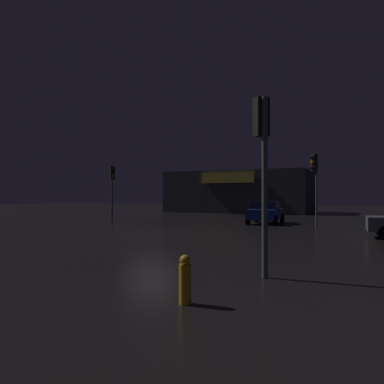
{
  "coord_description": "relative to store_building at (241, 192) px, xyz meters",
  "views": [
    {
      "loc": [
        9.67,
        -15.81,
        1.92
      ],
      "look_at": [
        0.44,
        3.66,
        2.1
      ],
      "focal_mm": 35.87,
      "sensor_mm": 36.0,
      "label": 1
    }
  ],
  "objects": [
    {
      "name": "ground_plane",
      "position": [
        4.07,
        -26.17,
        -2.3
      ],
      "size": [
        120.0,
        120.0,
        0.0
      ],
      "primitive_type": "plane",
      "color": "black"
    },
    {
      "name": "store_building",
      "position": [
        0.0,
        0.0,
        0.0
      ],
      "size": [
        15.67,
        8.76,
        4.58
      ],
      "color": "#33383D",
      "rests_on": "ground"
    },
    {
      "name": "traffic_signal_main",
      "position": [
        -3.44,
        -19.3,
        0.54
      ],
      "size": [
        0.42,
        0.42,
        4.03
      ],
      "color": "#595B60",
      "rests_on": "ground"
    },
    {
      "name": "traffic_signal_cross_left",
      "position": [
        11.37,
        -33.12,
        0.75
      ],
      "size": [
        0.42,
        0.42,
        4.24
      ],
      "color": "#595B60",
      "rests_on": "ground"
    },
    {
      "name": "traffic_signal_cross_right",
      "position": [
        10.68,
        -19.08,
        0.97
      ],
      "size": [
        0.42,
        0.42,
        4.3
      ],
      "color": "#595B60",
      "rests_on": "ground"
    },
    {
      "name": "car_far",
      "position": [
        7.12,
        -16.35,
        -1.53
      ],
      "size": [
        2.2,
        4.21,
        1.5
      ],
      "color": "navy",
      "rests_on": "ground"
    },
    {
      "name": "fire_hydrant",
      "position": [
        10.73,
        -35.91,
        -1.86
      ],
      "size": [
        0.22,
        0.22,
        0.87
      ],
      "color": "gold",
      "rests_on": "ground"
    }
  ]
}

